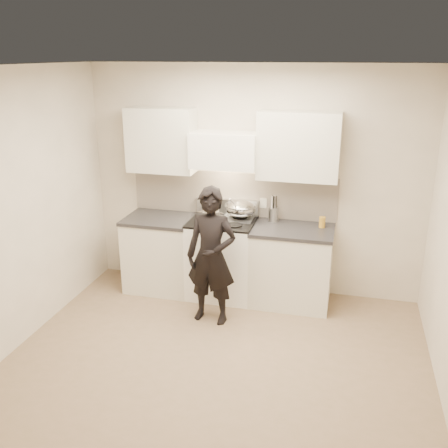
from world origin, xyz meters
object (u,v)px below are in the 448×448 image
(utensil_crock, at_px, (273,213))
(counter_right, at_px, (291,265))
(stove, at_px, (222,257))
(wok, at_px, (241,209))
(person, at_px, (211,256))

(utensil_crock, bearing_deg, counter_right, -37.79)
(stove, bearing_deg, counter_right, 0.00)
(utensil_crock, bearing_deg, wok, -171.60)
(stove, distance_m, utensil_crock, 0.81)
(counter_right, xyz_separation_m, person, (-0.79, -0.64, 0.29))
(stove, bearing_deg, utensil_crock, 19.37)
(stove, bearing_deg, wok, 37.21)
(stove, bearing_deg, person, -86.05)
(stove, distance_m, person, 0.70)
(counter_right, height_order, person, person)
(counter_right, bearing_deg, utensil_crock, 142.21)
(counter_right, relative_size, wok, 2.00)
(wok, bearing_deg, counter_right, -12.73)
(counter_right, relative_size, utensil_crock, 3.00)
(counter_right, bearing_deg, wok, 167.27)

